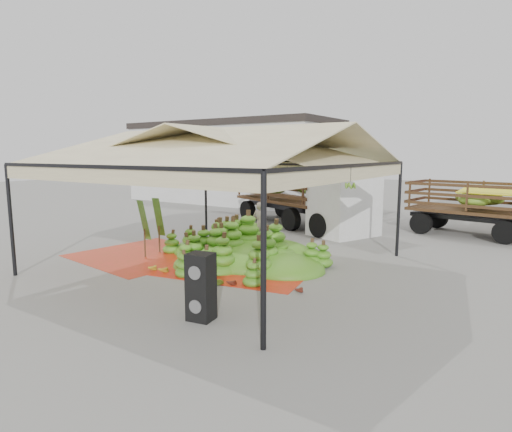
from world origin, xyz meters
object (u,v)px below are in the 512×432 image
Objects in this scene: banana_heap at (245,241)px; speaker_stack at (201,287)px; vendor at (260,223)px; truck_left at (306,193)px; truck_right at (505,204)px.

speaker_stack is (1.99, -4.34, 0.04)m from banana_heap.
banana_heap is at bearing 106.49° from vendor.
truck_left reaches higher than truck_right.
banana_heap is 3.78× the size of vendor.
vendor is (-2.90, 6.60, 0.11)m from speaker_stack.
speaker_stack is at bearing -65.32° from banana_heap.
banana_heap is 4.39× the size of speaker_stack.
speaker_stack is at bearing 108.35° from vendor.
vendor is at bearing 111.87° from banana_heap.
speaker_stack reaches higher than banana_heap.
truck_right is at bearing 35.79° from truck_left.
speaker_stack is 0.20× the size of truck_right.
truck_left is 1.14× the size of truck_right.
speaker_stack is at bearing -100.95° from truck_right.
vendor is at bearing -132.26° from truck_right.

